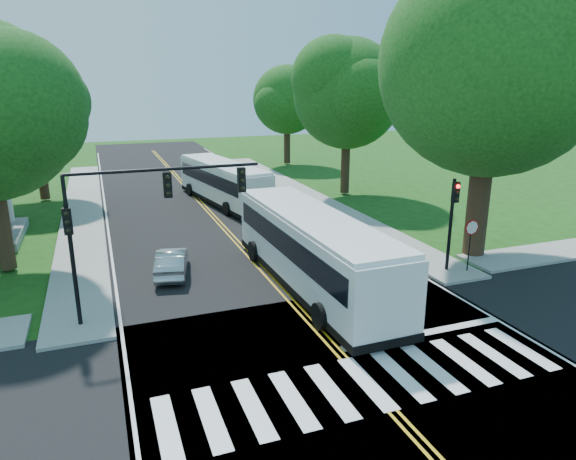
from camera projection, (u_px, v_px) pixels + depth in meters
name	position (u px, v px, depth m)	size (l,w,h in m)	color
ground	(359.00, 375.00, 16.07)	(140.00, 140.00, 0.00)	#1B4110
road	(223.00, 227.00, 32.25)	(14.00, 96.00, 0.01)	black
cross_road	(359.00, 375.00, 16.07)	(60.00, 12.00, 0.01)	black
center_line	(209.00, 212.00, 35.84)	(0.36, 70.00, 0.01)	gold
edge_line_w	(107.00, 221.00, 33.55)	(0.12, 70.00, 0.01)	silver
edge_line_e	(300.00, 204.00, 38.13)	(0.12, 70.00, 0.01)	silver
crosswalk	(367.00, 383.00, 15.62)	(12.60, 3.00, 0.01)	silver
stop_bar	(423.00, 333.00, 18.68)	(6.60, 0.40, 0.01)	silver
sidewalk_nw	(83.00, 212.00, 35.73)	(2.60, 40.00, 0.15)	gray
sidewalk_ne	(303.00, 194.00, 41.31)	(2.60, 40.00, 0.15)	gray
tree_ne_big	(493.00, 64.00, 24.26)	(10.80, 10.80, 14.91)	black
tree_west_far	(33.00, 107.00, 37.37)	(7.60, 7.60, 10.67)	black
tree_east_mid	(348.00, 94.00, 39.31)	(8.40, 8.40, 11.93)	black
tree_east_far	(287.00, 100.00, 54.31)	(7.20, 7.20, 10.34)	black
signal_nw	(136.00, 209.00, 18.65)	(7.15, 0.46, 5.66)	black
signal_ne	(452.00, 213.00, 23.79)	(0.30, 0.46, 4.40)	black
stop_sign	(471.00, 233.00, 23.90)	(0.76, 0.08, 2.53)	black
bus_lead	(313.00, 249.00, 22.48)	(3.26, 12.84, 3.31)	white
bus_follow	(223.00, 182.00, 38.12)	(4.47, 11.99, 3.03)	white
hatchback	(172.00, 262.00, 24.15)	(1.33, 3.83, 1.26)	#A4A7AB
suv	(325.00, 221.00, 30.78)	(2.39, 5.19, 1.44)	#A3A5A9
dark_sedan	(305.00, 214.00, 33.07)	(1.58, 3.90, 1.13)	black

